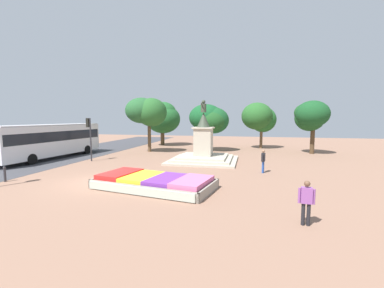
# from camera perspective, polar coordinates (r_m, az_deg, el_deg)

# --- Properties ---
(ground_plane) EXTENTS (79.59, 79.59, 0.00)m
(ground_plane) POSITION_cam_1_polar(r_m,az_deg,el_deg) (16.53, -20.17, -7.97)
(ground_plane) COLOR #8C6651
(flower_planter) EXTENTS (6.93, 4.21, 0.72)m
(flower_planter) POSITION_cam_1_polar(r_m,az_deg,el_deg) (14.35, -8.54, -8.42)
(flower_planter) COLOR #38281C
(flower_planter) RESTS_ON ground_plane
(statue_monument) EXTENTS (5.84, 5.84, 5.39)m
(statue_monument) POSITION_cam_1_polar(r_m,az_deg,el_deg) (22.72, 2.54, -1.39)
(statue_monument) COLOR #B3A894
(statue_monument) RESTS_ON ground_plane
(traffic_light_mid_block) EXTENTS (0.41, 0.29, 3.81)m
(traffic_light_mid_block) POSITION_cam_1_polar(r_m,az_deg,el_deg) (24.39, -21.86, 2.66)
(traffic_light_mid_block) COLOR #2D2D33
(traffic_light_mid_block) RESTS_ON ground_plane
(city_bus) EXTENTS (3.15, 11.27, 3.22)m
(city_bus) POSITION_cam_1_polar(r_m,az_deg,el_deg) (27.60, -28.94, 0.99)
(city_bus) COLOR silver
(city_bus) RESTS_ON ground_plane
(pedestrian_with_handbag) EXTENTS (0.57, 0.25, 1.64)m
(pedestrian_with_handbag) POSITION_cam_1_polar(r_m,az_deg,el_deg) (10.19, 24.08, -11.26)
(pedestrian_with_handbag) COLOR black
(pedestrian_with_handbag) RESTS_ON ground_plane
(pedestrian_near_planter) EXTENTS (0.30, 0.56, 1.64)m
(pedestrian_near_planter) POSITION_cam_1_polar(r_m,az_deg,el_deg) (18.60, 15.55, -3.34)
(pedestrian_near_planter) COLOR #264CA5
(pedestrian_near_planter) RESTS_ON ground_plane
(kerb_bollard_mid_a) EXTENTS (0.15, 0.15, 0.94)m
(kerb_bollard_mid_a) POSITION_cam_1_polar(r_m,az_deg,el_deg) (19.19, -36.18, -5.34)
(kerb_bollard_mid_a) COLOR #2D2D33
(kerb_bollard_mid_a) RESTS_ON ground_plane
(park_tree_far_left) EXTENTS (4.63, 3.88, 5.40)m
(park_tree_far_left) POSITION_cam_1_polar(r_m,az_deg,el_deg) (29.53, 4.00, 5.50)
(park_tree_far_left) COLOR brown
(park_tree_far_left) RESTS_ON ground_plane
(park_tree_behind_statue) EXTENTS (3.45, 3.91, 5.63)m
(park_tree_behind_statue) POSITION_cam_1_polar(r_m,az_deg,el_deg) (30.02, 24.82, 5.79)
(park_tree_behind_statue) COLOR #4C3823
(park_tree_behind_statue) RESTS_ON ground_plane
(park_tree_far_right) EXTENTS (4.73, 4.45, 6.03)m
(park_tree_far_right) POSITION_cam_1_polar(r_m,az_deg,el_deg) (35.74, -6.37, 6.07)
(park_tree_far_right) COLOR brown
(park_tree_far_right) RESTS_ON ground_plane
(park_tree_street_side) EXTENTS (4.29, 4.03, 5.72)m
(park_tree_street_side) POSITION_cam_1_polar(r_m,az_deg,el_deg) (33.25, 14.74, 5.70)
(park_tree_street_side) COLOR brown
(park_tree_street_side) RESTS_ON ground_plane
(park_tree_distant) EXTENTS (4.59, 3.52, 6.04)m
(park_tree_distant) POSITION_cam_1_polar(r_m,az_deg,el_deg) (28.79, -9.80, 7.12)
(park_tree_distant) COLOR brown
(park_tree_distant) RESTS_ON ground_plane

